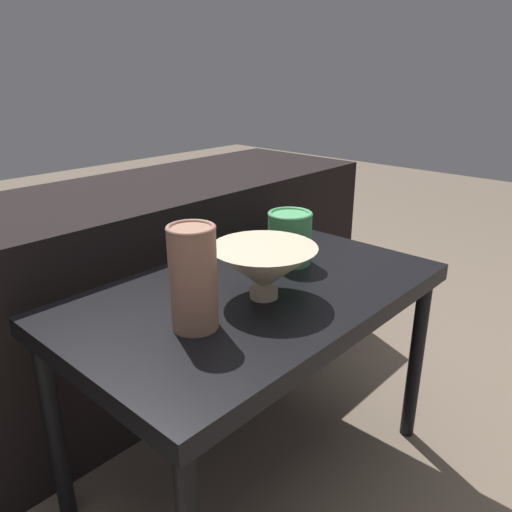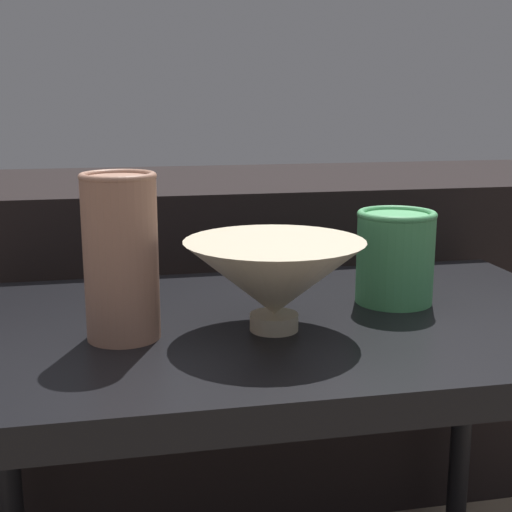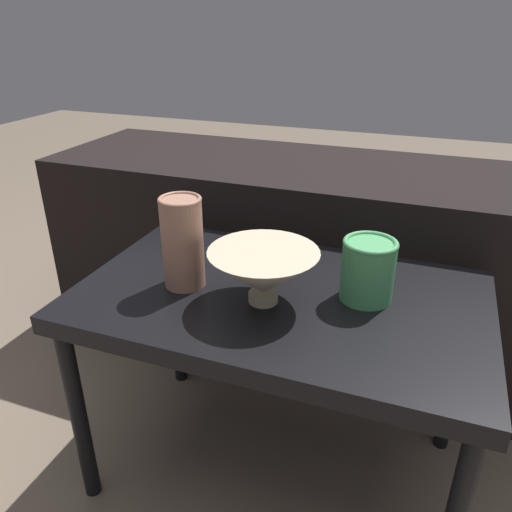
# 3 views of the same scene
# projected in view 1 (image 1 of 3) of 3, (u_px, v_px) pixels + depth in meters

# --- Properties ---
(ground_plane) EXTENTS (8.00, 8.00, 0.00)m
(ground_plane) POSITION_uv_depth(u_px,v_px,m) (255.00, 469.00, 1.26)
(ground_plane) COLOR #6B5B4C
(table) EXTENTS (0.84, 0.51, 0.50)m
(table) POSITION_uv_depth(u_px,v_px,m) (255.00, 309.00, 1.10)
(table) COLOR black
(table) RESTS_ON ground_plane
(couch_backdrop) EXTENTS (1.77, 0.50, 0.62)m
(couch_backdrop) POSITION_uv_depth(u_px,v_px,m) (120.00, 295.00, 1.50)
(couch_backdrop) COLOR black
(couch_backdrop) RESTS_ON ground_plane
(bowl) EXTENTS (0.22, 0.22, 0.11)m
(bowl) POSITION_uv_depth(u_px,v_px,m) (264.00, 268.00, 1.02)
(bowl) COLOR #C1B293
(bowl) RESTS_ON table
(vase_textured_left) EXTENTS (0.09, 0.09, 0.20)m
(vase_textured_left) POSITION_uv_depth(u_px,v_px,m) (193.00, 277.00, 0.89)
(vase_textured_left) COLOR #996B56
(vase_textured_left) RESTS_ON table
(vase_colorful_right) EXTENTS (0.11, 0.11, 0.13)m
(vase_colorful_right) POSITION_uv_depth(u_px,v_px,m) (290.00, 237.00, 1.20)
(vase_colorful_right) COLOR #47995B
(vase_colorful_right) RESTS_ON table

